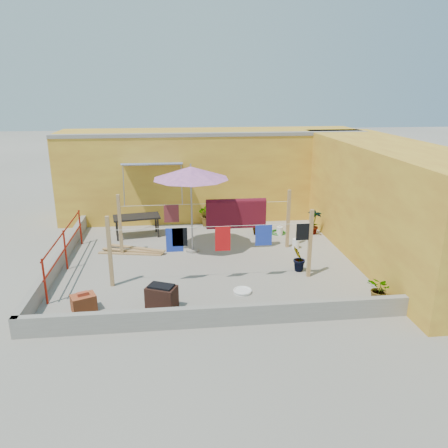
{
  "coord_description": "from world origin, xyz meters",
  "views": [
    {
      "loc": [
        -0.87,
        -11.53,
        4.72
      ],
      "look_at": [
        0.48,
        0.3,
        0.97
      ],
      "focal_mm": 35.0,
      "sensor_mm": 36.0,
      "label": 1
    }
  ],
  "objects_px": {
    "outdoor_table": "(137,218)",
    "water_jug_b": "(280,231)",
    "brazier": "(162,297)",
    "plant_back_a": "(209,214)",
    "green_hose": "(278,232)",
    "patio_umbrella": "(191,173)",
    "white_basin": "(242,291)",
    "brick_stack": "(84,303)",
    "water_jug_a": "(296,243)"
  },
  "relations": [
    {
      "from": "patio_umbrella",
      "to": "brazier",
      "type": "relative_size",
      "value": 3.5
    },
    {
      "from": "green_hose",
      "to": "brazier",
      "type": "bearing_deg",
      "value": -127.97
    },
    {
      "from": "patio_umbrella",
      "to": "white_basin",
      "type": "bearing_deg",
      "value": -69.84
    },
    {
      "from": "plant_back_a",
      "to": "brick_stack",
      "type": "bearing_deg",
      "value": -119.02
    },
    {
      "from": "brick_stack",
      "to": "green_hose",
      "type": "height_order",
      "value": "brick_stack"
    },
    {
      "from": "brazier",
      "to": "water_jug_a",
      "type": "bearing_deg",
      "value": 40.44
    },
    {
      "from": "outdoor_table",
      "to": "water_jug_b",
      "type": "distance_m",
      "value": 4.74
    },
    {
      "from": "patio_umbrella",
      "to": "white_basin",
      "type": "xyz_separation_m",
      "value": [
        1.07,
        -2.9,
        -2.33
      ]
    },
    {
      "from": "patio_umbrella",
      "to": "brick_stack",
      "type": "bearing_deg",
      "value": -126.97
    },
    {
      "from": "patio_umbrella",
      "to": "outdoor_table",
      "type": "distance_m",
      "value": 2.93
    },
    {
      "from": "brick_stack",
      "to": "plant_back_a",
      "type": "bearing_deg",
      "value": 60.98
    },
    {
      "from": "brick_stack",
      "to": "white_basin",
      "type": "height_order",
      "value": "brick_stack"
    },
    {
      "from": "water_jug_a",
      "to": "water_jug_b",
      "type": "relative_size",
      "value": 1.04
    },
    {
      "from": "white_basin",
      "to": "green_hose",
      "type": "relative_size",
      "value": 0.86
    },
    {
      "from": "white_basin",
      "to": "plant_back_a",
      "type": "height_order",
      "value": "plant_back_a"
    },
    {
      "from": "plant_back_a",
      "to": "green_hose",
      "type": "bearing_deg",
      "value": -25.7
    },
    {
      "from": "outdoor_table",
      "to": "plant_back_a",
      "type": "relative_size",
      "value": 1.84
    },
    {
      "from": "white_basin",
      "to": "plant_back_a",
      "type": "relative_size",
      "value": 0.53
    },
    {
      "from": "patio_umbrella",
      "to": "outdoor_table",
      "type": "bearing_deg",
      "value": 137.71
    },
    {
      "from": "white_basin",
      "to": "plant_back_a",
      "type": "distance_m",
      "value": 5.37
    },
    {
      "from": "outdoor_table",
      "to": "green_hose",
      "type": "distance_m",
      "value": 4.73
    },
    {
      "from": "brick_stack",
      "to": "water_jug_b",
      "type": "height_order",
      "value": "brick_stack"
    },
    {
      "from": "plant_back_a",
      "to": "outdoor_table",
      "type": "bearing_deg",
      "value": -160.61
    },
    {
      "from": "brazier",
      "to": "white_basin",
      "type": "height_order",
      "value": "brazier"
    },
    {
      "from": "outdoor_table",
      "to": "plant_back_a",
      "type": "bearing_deg",
      "value": 19.39
    },
    {
      "from": "brazier",
      "to": "plant_back_a",
      "type": "xyz_separation_m",
      "value": [
        1.52,
        5.93,
        0.15
      ]
    },
    {
      "from": "brazier",
      "to": "plant_back_a",
      "type": "bearing_deg",
      "value": 75.61
    },
    {
      "from": "brick_stack",
      "to": "brazier",
      "type": "height_order",
      "value": "brazier"
    },
    {
      "from": "patio_umbrella",
      "to": "brick_stack",
      "type": "relative_size",
      "value": 4.29
    },
    {
      "from": "brazier",
      "to": "white_basin",
      "type": "relative_size",
      "value": 1.67
    },
    {
      "from": "brazier",
      "to": "plant_back_a",
      "type": "relative_size",
      "value": 0.88
    },
    {
      "from": "water_jug_b",
      "to": "outdoor_table",
      "type": "bearing_deg",
      "value": 175.14
    },
    {
      "from": "water_jug_a",
      "to": "plant_back_a",
      "type": "xyz_separation_m",
      "value": [
        -2.47,
        2.53,
        0.28
      ]
    },
    {
      "from": "brick_stack",
      "to": "brazier",
      "type": "xyz_separation_m",
      "value": [
        1.71,
        -0.11,
        0.09
      ]
    },
    {
      "from": "outdoor_table",
      "to": "white_basin",
      "type": "relative_size",
      "value": 3.5
    },
    {
      "from": "water_jug_a",
      "to": "green_hose",
      "type": "relative_size",
      "value": 0.64
    },
    {
      "from": "brazier",
      "to": "green_hose",
      "type": "height_order",
      "value": "brazier"
    },
    {
      "from": "water_jug_b",
      "to": "water_jug_a",
      "type": "bearing_deg",
      "value": -80.99
    },
    {
      "from": "patio_umbrella",
      "to": "brazier",
      "type": "bearing_deg",
      "value": -103.47
    },
    {
      "from": "patio_umbrella",
      "to": "brick_stack",
      "type": "distance_m",
      "value": 4.76
    },
    {
      "from": "outdoor_table",
      "to": "brick_stack",
      "type": "relative_size",
      "value": 2.57
    },
    {
      "from": "patio_umbrella",
      "to": "water_jug_b",
      "type": "distance_m",
      "value": 3.88
    },
    {
      "from": "green_hose",
      "to": "outdoor_table",
      "type": "bearing_deg",
      "value": 177.19
    },
    {
      "from": "patio_umbrella",
      "to": "water_jug_a",
      "type": "distance_m",
      "value": 3.86
    },
    {
      "from": "outdoor_table",
      "to": "white_basin",
      "type": "xyz_separation_m",
      "value": [
        2.81,
        -4.49,
        -0.59
      ]
    },
    {
      "from": "white_basin",
      "to": "green_hose",
      "type": "height_order",
      "value": "white_basin"
    },
    {
      "from": "green_hose",
      "to": "brick_stack",
      "type": "bearing_deg",
      "value": -139.2
    },
    {
      "from": "outdoor_table",
      "to": "white_basin",
      "type": "height_order",
      "value": "outdoor_table"
    },
    {
      "from": "brick_stack",
      "to": "water_jug_b",
      "type": "bearing_deg",
      "value": 39.73
    },
    {
      "from": "brick_stack",
      "to": "plant_back_a",
      "type": "relative_size",
      "value": 0.72
    }
  ]
}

